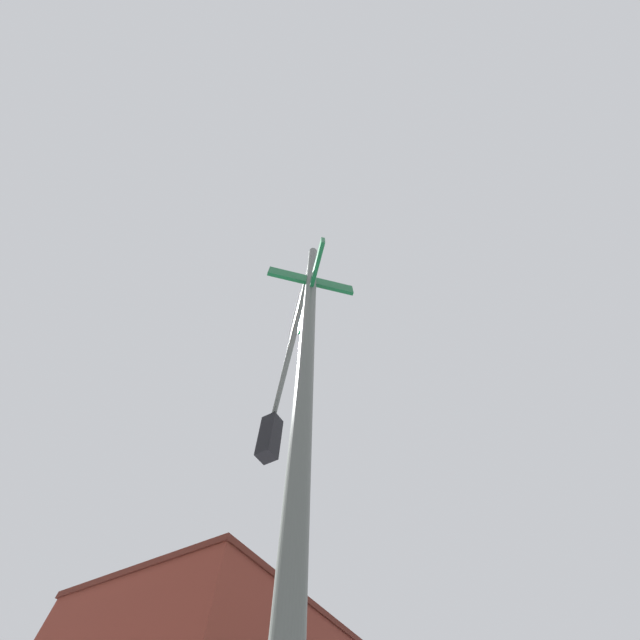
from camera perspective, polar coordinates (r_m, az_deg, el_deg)
The scene contains 1 object.
traffic_signal_near at distance 4.08m, azimuth -6.43°, elevation -13.44°, with size 2.79×2.69×5.69m.
Camera 1 is at (-7.77, -7.59, 1.03)m, focal length 18.00 mm.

